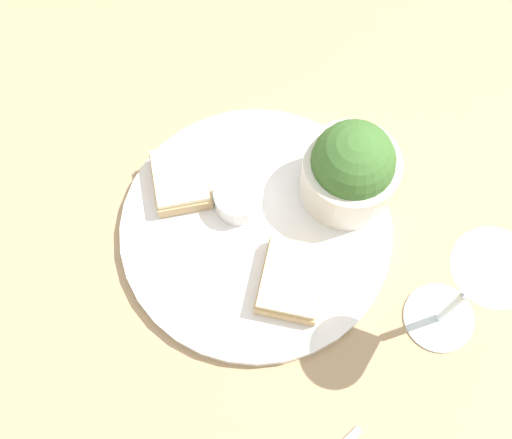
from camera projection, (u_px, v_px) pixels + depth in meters
name	position (u px, v px, depth m)	size (l,w,h in m)	color
ground_plane	(256.00, 231.00, 0.72)	(4.00, 4.00, 0.00)	tan
dinner_plate	(256.00, 229.00, 0.71)	(0.30, 0.30, 0.01)	white
salad_bowl	(351.00, 169.00, 0.68)	(0.10, 0.10, 0.11)	silver
sauce_ramekin	(238.00, 198.00, 0.70)	(0.05, 0.05, 0.03)	white
cheese_toast_near	(292.00, 280.00, 0.67)	(0.10, 0.09, 0.03)	tan
cheese_toast_far	(180.00, 179.00, 0.71)	(0.07, 0.06, 0.03)	tan
wine_glass	(475.00, 285.00, 0.57)	(0.07, 0.07, 0.17)	silver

